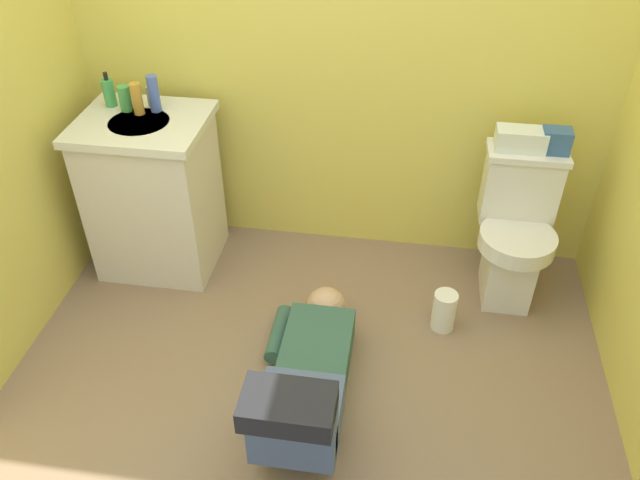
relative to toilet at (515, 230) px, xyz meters
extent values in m
cube|color=#866B53|center=(-0.88, -0.76, -0.39)|extent=(3.08, 3.13, 0.04)
cube|color=#DCCA54|center=(-0.88, 0.34, 0.83)|extent=(2.74, 0.08, 2.40)
cube|color=silver|center=(0.00, -0.04, -0.18)|extent=(0.22, 0.30, 0.38)
cylinder|color=silver|center=(0.00, -0.10, 0.01)|extent=(0.35, 0.35, 0.08)
cube|color=silver|center=(0.00, 0.09, 0.18)|extent=(0.34, 0.17, 0.34)
cube|color=silver|center=(0.00, 0.09, 0.37)|extent=(0.36, 0.19, 0.03)
cube|color=beige|center=(-1.77, -0.02, 0.02)|extent=(0.56, 0.48, 0.78)
cube|color=silver|center=(-1.77, -0.02, 0.43)|extent=(0.60, 0.52, 0.04)
cylinder|color=silver|center=(-1.77, -0.04, 0.43)|extent=(0.28, 0.28, 0.05)
cylinder|color=silver|center=(-1.77, 0.12, 0.50)|extent=(0.02, 0.02, 0.10)
cube|color=#33594C|center=(-0.85, -0.70, -0.28)|extent=(0.29, 0.52, 0.17)
sphere|color=tan|center=(-0.85, -0.37, -0.27)|extent=(0.19, 0.19, 0.19)
cube|color=#4B5B7E|center=(-0.85, -1.06, -0.19)|extent=(0.31, 0.28, 0.20)
cube|color=#4B5B7E|center=(-0.85, -1.20, -0.07)|extent=(0.31, 0.12, 0.32)
cube|color=black|center=(-0.85, -1.25, 0.11)|extent=(0.31, 0.19, 0.09)
cylinder|color=#33594C|center=(-1.04, -0.54, -0.31)|extent=(0.08, 0.30, 0.08)
cube|color=silver|center=(-0.05, 0.09, 0.43)|extent=(0.22, 0.11, 0.10)
cube|color=#33598C|center=(0.10, 0.09, 0.44)|extent=(0.12, 0.09, 0.11)
cylinder|color=#429B51|center=(-1.96, 0.10, 0.52)|extent=(0.06, 0.06, 0.13)
cylinder|color=black|center=(-1.96, 0.10, 0.60)|extent=(0.02, 0.02, 0.04)
cylinder|color=#459E4E|center=(-1.87, 0.06, 0.51)|extent=(0.06, 0.06, 0.12)
cylinder|color=#C48B31|center=(-1.79, 0.04, 0.53)|extent=(0.05, 0.05, 0.15)
cylinder|color=#4762BB|center=(-1.73, 0.08, 0.54)|extent=(0.05, 0.05, 0.17)
cylinder|color=white|center=(-0.30, -0.32, -0.27)|extent=(0.11, 0.11, 0.20)
camera|label=1|loc=(-0.55, -2.51, 1.79)|focal=35.55mm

